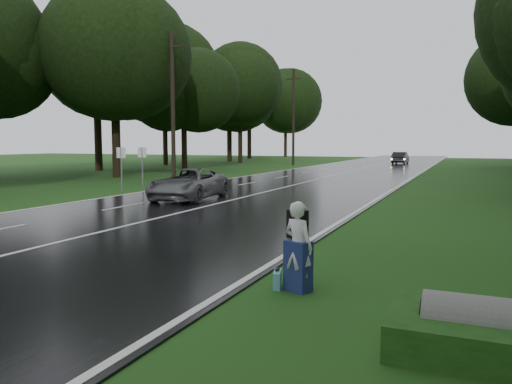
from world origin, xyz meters
TOP-DOWN VIEW (x-y plane):
  - ground at (0.00, 0.00)m, footprint 160.00×160.00m
  - road at (0.00, 20.00)m, footprint 12.00×140.00m
  - lane_center at (0.00, 20.00)m, footprint 0.12×140.00m
  - grey_car at (-1.91, 11.14)m, footprint 2.83×5.17m
  - far_car at (2.10, 52.22)m, footprint 1.56×4.26m
  - hitchhiker at (6.87, 0.09)m, footprint 0.67×0.65m
  - suitcase at (6.48, 0.11)m, footprint 0.24×0.45m
  - culvert at (9.76, -1.47)m, footprint 1.42×0.71m
  - utility_pole_mid at (-8.50, 20.30)m, footprint 1.80×0.28m
  - utility_pole_far at (-8.50, 44.67)m, footprint 1.80×0.28m
  - road_sign_a at (-7.20, 13.23)m, footprint 0.55×0.10m
  - road_sign_b at (-7.20, 15.06)m, footprint 0.55×0.10m
  - tree_left_d at (-14.29, 21.70)m, footprint 10.09×10.09m
  - tree_left_e at (-14.52, 31.55)m, footprint 8.35×8.35m
  - tree_left_f at (-16.56, 48.06)m, footprint 10.96×10.96m

SIDE VIEW (x-z plane):
  - ground at x=0.00m, z-range 0.00..0.00m
  - culvert at x=9.76m, z-range -0.35..0.35m
  - utility_pole_mid at x=-8.50m, z-range -4.85..4.85m
  - utility_pole_far at x=-8.50m, z-range -5.26..5.26m
  - road_sign_a at x=-7.20m, z-range -1.15..1.15m
  - road_sign_b at x=-7.20m, z-range -1.14..1.14m
  - tree_left_d at x=-14.29m, z-range -7.88..7.88m
  - tree_left_e at x=-14.52m, z-range -6.52..6.52m
  - tree_left_f at x=-16.56m, z-range -8.56..8.56m
  - road at x=0.00m, z-range 0.00..0.04m
  - lane_center at x=0.00m, z-range 0.04..0.05m
  - suitcase at x=6.48m, z-range 0.00..0.31m
  - grey_car at x=-1.91m, z-range 0.04..1.41m
  - hitchhiker at x=6.87m, z-range -0.06..1.52m
  - far_car at x=2.10m, z-range 0.04..1.43m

